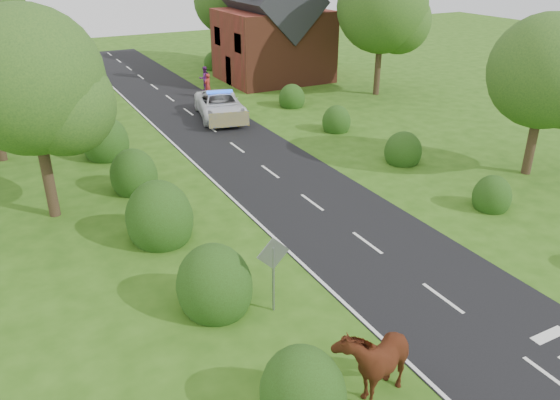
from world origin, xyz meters
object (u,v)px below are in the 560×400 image
road_sign (273,264)px  pedestrian_red (208,86)px  cow (374,361)px  police_van (220,106)px  pedestrian_purple (205,78)px

road_sign → pedestrian_red: size_ratio=1.46×
cow → police_van: police_van is taller
pedestrian_red → pedestrian_purple: pedestrian_purple is taller
cow → police_van: bearing=147.2°
road_sign → police_van: 20.77m
pedestrian_purple → cow: bearing=74.0°
pedestrian_red → pedestrian_purple: (0.60, 2.19, 0.04)m
road_sign → police_van: (6.40, 19.74, -0.84)m
police_van → pedestrian_red: bearing=89.5°
pedestrian_red → pedestrian_purple: 2.27m
cow → pedestrian_red: pedestrian_red is taller
police_van → cow: bearing=-91.3°
pedestrian_red → pedestrian_purple: size_ratio=0.96×
cow → pedestrian_purple: bearing=147.2°
road_sign → pedestrian_red: road_sign is taller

